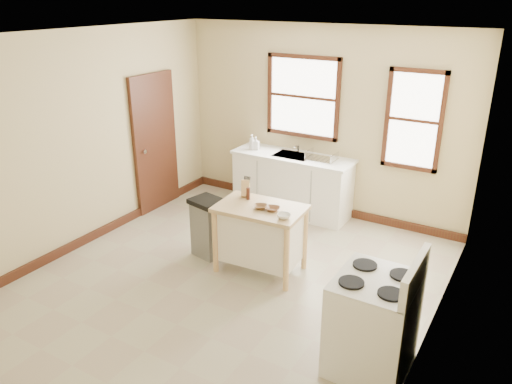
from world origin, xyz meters
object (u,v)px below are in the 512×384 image
Objects in this scene: knife_block at (246,189)px; bowl_a at (261,207)px; soap_bottle_a at (252,142)px; kitchen_island at (260,239)px; bowl_b at (273,209)px; soap_bottle_b at (256,143)px; dish_rack at (322,156)px; trash_bin at (208,227)px; pepper_grinder at (248,194)px; gas_stove at (374,311)px; bowl_c at (284,216)px.

knife_block is 0.43m from bowl_a.
soap_bottle_a reaches higher than kitchen_island.
knife_block is 1.18× the size of bowl_b.
dish_rack is (1.08, 0.05, -0.05)m from soap_bottle_b.
bowl_a is at bearing -58.99° from soap_bottle_a.
soap_bottle_b reaches higher than bowl_a.
dish_rack is 1.88m from kitchen_island.
trash_bin is (-0.75, -1.81, -0.58)m from dish_rack.
bowl_a is 0.21× the size of trash_bin.
pepper_grinder is (-0.24, 0.12, 0.50)m from kitchen_island.
dish_rack is 1.84m from bowl_a.
knife_block reaches higher than bowl_a.
knife_block is at bearing 146.74° from bowl_a.
bowl_b is at bearing -69.44° from soap_bottle_b.
kitchen_island is 0.57m from pepper_grinder.
gas_stove reaches higher than bowl_a.
gas_stove is at bearing -59.16° from soap_bottle_b.
knife_block is at bearing 145.53° from kitchen_island.
bowl_b is (0.15, 0.02, 0.00)m from bowl_a.
knife_block is (-0.31, -1.60, -0.02)m from dish_rack.
dish_rack is 1.98m from bowl_c.
soap_bottle_a is 2.12m from bowl_a.
soap_bottle_b is at bearing 25.93° from soap_bottle_a.
soap_bottle_b reaches higher than pepper_grinder.
kitchen_island is 0.48m from bowl_b.
knife_block is at bearing -64.37° from soap_bottle_a.
knife_block is (0.83, -1.52, -0.09)m from soap_bottle_a.
dish_rack reaches higher than trash_bin.
bowl_b is at bearing -49.81° from knife_block.
dish_rack is 1.83m from bowl_b.
soap_bottle_a is at bearing 137.09° from gas_stove.
soap_bottle_a reaches higher than soap_bottle_b.
dish_rack is at bearing 91.42° from bowl_a.
trash_bin is at bearing -80.44° from soap_bottle_a.
gas_stove reaches higher than dish_rack.
soap_bottle_a is 1.54× the size of bowl_c.
soap_bottle_a is at bearing 127.53° from bowl_b.
soap_bottle_a is at bearing -166.52° from soap_bottle_b.
gas_stove reaches higher than kitchen_island.
pepper_grinder is at bearing -63.18° from soap_bottle_a.
bowl_a is 0.37m from bowl_c.
knife_block is (-0.32, 0.19, 0.52)m from kitchen_island.
soap_bottle_b reaches higher than bowl_c.
soap_bottle_b is (0.05, 0.03, -0.02)m from soap_bottle_a.
knife_block is at bearing 36.59° from trash_bin.
bowl_a is 0.15m from bowl_b.
pepper_grinder reaches higher than bowl_a.
bowl_c is at bearing -51.85° from knife_block.
soap_bottle_a reaches higher than bowl_a.
soap_bottle_b is 1.74m from knife_block.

